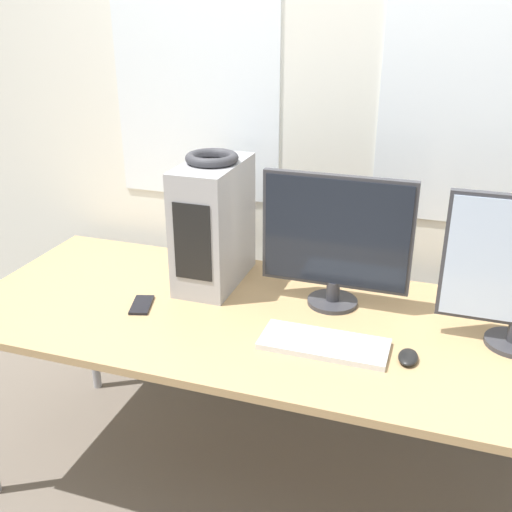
# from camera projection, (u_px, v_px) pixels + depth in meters

# --- Properties ---
(wall_back) EXTENTS (8.00, 0.07, 2.70)m
(wall_back) POSITION_uv_depth(u_px,v_px,m) (329.00, 120.00, 2.34)
(wall_back) COLOR silver
(wall_back) RESTS_ON ground_plane
(desk) EXTENTS (2.30, 0.89, 0.77)m
(desk) POSITION_uv_depth(u_px,v_px,m) (285.00, 330.00, 2.08)
(desk) COLOR tan
(desk) RESTS_ON ground_plane
(pc_tower) EXTENTS (0.20, 0.40, 0.47)m
(pc_tower) POSITION_uv_depth(u_px,v_px,m) (214.00, 224.00, 2.25)
(pc_tower) COLOR #9E9EA3
(pc_tower) RESTS_ON desk
(headphones) EXTENTS (0.19, 0.19, 0.04)m
(headphones) POSITION_uv_depth(u_px,v_px,m) (212.00, 158.00, 2.15)
(headphones) COLOR #333338
(headphones) RESTS_ON pc_tower
(monitor_main) EXTENTS (0.52, 0.18, 0.48)m
(monitor_main) POSITION_uv_depth(u_px,v_px,m) (336.00, 239.00, 2.06)
(monitor_main) COLOR #333338
(monitor_main) RESTS_ON desk
(keyboard) EXTENTS (0.40, 0.17, 0.02)m
(keyboard) POSITION_uv_depth(u_px,v_px,m) (324.00, 344.00, 1.89)
(keyboard) COLOR silver
(keyboard) RESTS_ON desk
(mouse) EXTENTS (0.06, 0.10, 0.03)m
(mouse) POSITION_uv_depth(u_px,v_px,m) (408.00, 357.00, 1.82)
(mouse) COLOR black
(mouse) RESTS_ON desk
(cell_phone) EXTENTS (0.10, 0.15, 0.01)m
(cell_phone) POSITION_uv_depth(u_px,v_px,m) (142.00, 305.00, 2.15)
(cell_phone) COLOR black
(cell_phone) RESTS_ON desk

